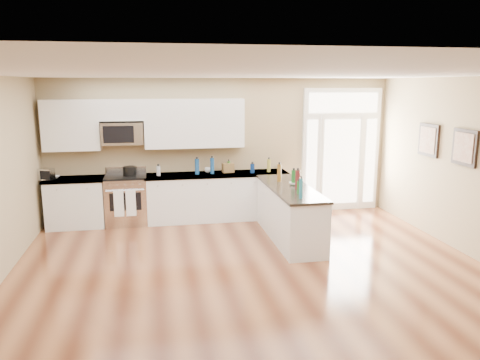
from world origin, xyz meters
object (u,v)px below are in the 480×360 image
at_px(toaster_oven, 46,174).
at_px(peninsula_cabinet, 289,215).
at_px(stockpot, 130,171).
at_px(kitchen_range, 126,200).

bearing_deg(toaster_oven, peninsula_cabinet, 4.91).
height_order(stockpot, toaster_oven, toaster_oven).
distance_m(peninsula_cabinet, stockpot, 3.21).
bearing_deg(peninsula_cabinet, toaster_oven, 161.98).
height_order(peninsula_cabinet, stockpot, stockpot).
bearing_deg(stockpot, toaster_oven, -176.24).
height_order(kitchen_range, stockpot, stockpot).
bearing_deg(stockpot, peninsula_cabinet, -28.22).
xyz_separation_m(peninsula_cabinet, kitchen_range, (-2.86, 1.45, 0.04)).
distance_m(peninsula_cabinet, kitchen_range, 3.20).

